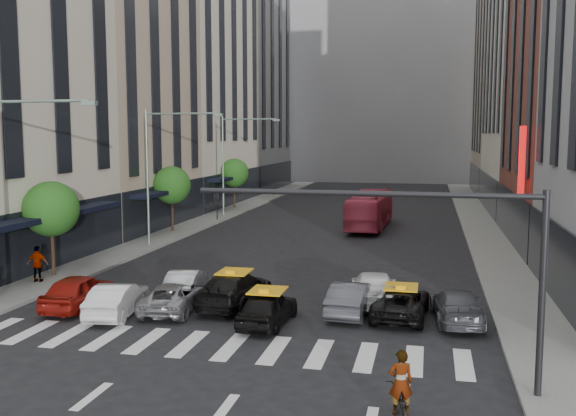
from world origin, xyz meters
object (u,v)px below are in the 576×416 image
Objects in this scene: streetlamp_mid at (160,159)px; taxi_center at (268,308)px; car_red at (78,291)px; taxi_left at (235,289)px; pedestrian_far at (38,264)px; motorcycle at (400,406)px; car_white_front at (117,299)px; streetlamp_far at (233,152)px; streetlamp_near at (4,173)px; bus at (370,210)px.

streetlamp_mid is 2.24× the size of taxi_center.
taxi_center is (8.63, -0.62, -0.07)m from car_red.
taxi_left is 10.95m from pedestrian_far.
car_white_front is at bearing -44.74° from motorcycle.
pedestrian_far is at bearing -93.44° from streetlamp_far.
streetlamp_near reaches higher than car_red.
car_red is at bearing -25.78° from car_white_front.
motorcycle is (16.79, -7.36, -5.42)m from streetlamp_near.
streetlamp_mid is at bearing -83.16° from car_red.
car_red is at bearing 71.79° from bus.
taxi_left is at bearing -45.11° from taxi_center.
streetlamp_far is 4.94× the size of pedestrian_far.
car_white_front is 7.75m from pedestrian_far.
pedestrian_far reaches higher than car_white_front.
streetlamp_far is at bearing -16.20° from bus.
streetlamp_far is 14.23m from bus.
car_white_front is at bearing -72.88° from streetlamp_mid.
taxi_left is 1.29× the size of taxi_center.
bus is at bearing -114.07° from car_white_front.
streetlamp_far is at bearing 90.00° from streetlamp_mid.
streetlamp_mid is at bearing -80.74° from car_white_front.
streetlamp_far reaches higher than taxi_center.
motorcycle is (7.64, -10.14, -0.27)m from taxi_left.
streetlamp_far is 43.13m from motorcycle.
streetlamp_mid reaches higher than motorcycle.
car_red is at bearing -0.37° from taxi_center.
streetlamp_mid is 12.60m from pedestrian_far.
car_red is 1.05× the size of car_white_front.
taxi_center is (2.12, -2.42, -0.07)m from taxi_left.
streetlamp_near reaches higher than taxi_left.
streetlamp_far reaches higher than motorcycle.
streetlamp_far is at bearing -89.18° from car_white_front.
pedestrian_far is (-18.45, 11.85, 0.57)m from motorcycle.
car_red is 16.43m from motorcycle.
streetlamp_near is at bearing -35.83° from motorcycle.
car_red is 2.38× the size of motorcycle.
motorcycle is 1.02× the size of pedestrian_far.
streetlamp_near is 1.73× the size of taxi_left.
streetlamp_mid is 17.85m from bus.
streetlamp_near reaches higher than bus.
streetlamp_near is 30.77m from bus.
taxi_center is at bearing 172.94° from car_white_front.
motorcycle is at bearing 131.10° from taxi_left.
streetlamp_mid is 16.09m from car_red.
streetlamp_far is 0.85× the size of bus.
car_red is 2.43× the size of pedestrian_far.
taxi_center is (11.27, -15.63, -5.22)m from streetlamp_mid.
taxi_left reaches higher than motorcycle.
car_white_front is (2.20, -0.71, -0.06)m from car_red.
bus reaches higher than taxi_center.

